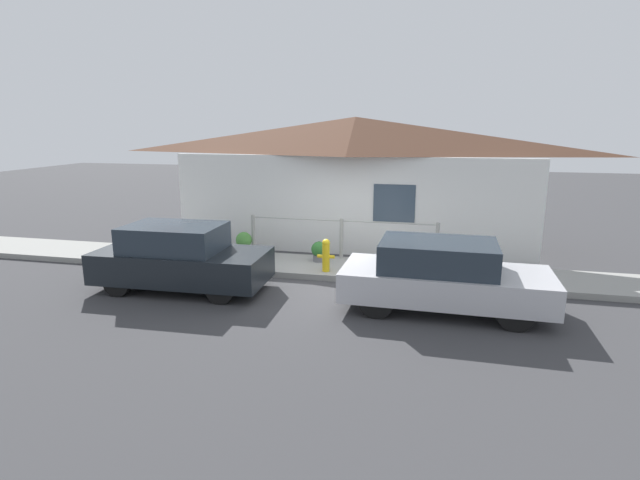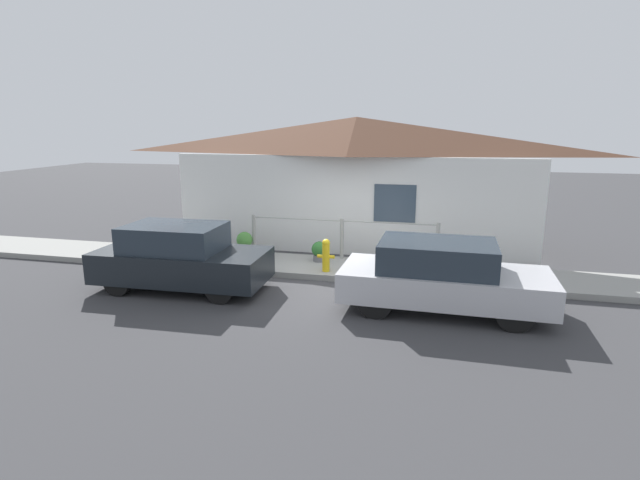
# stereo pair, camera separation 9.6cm
# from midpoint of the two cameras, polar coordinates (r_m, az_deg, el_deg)

# --- Properties ---
(ground_plane) EXTENTS (60.00, 60.00, 0.00)m
(ground_plane) POSITION_cam_midpoint_polar(r_m,az_deg,el_deg) (11.52, 1.20, -4.76)
(ground_plane) COLOR #38383A
(sidewalk) EXTENTS (24.00, 1.72, 0.14)m
(sidewalk) POSITION_cam_midpoint_polar(r_m,az_deg,el_deg) (12.31, 2.07, -3.25)
(sidewalk) COLOR gray
(sidewalk) RESTS_ON ground_plane
(house) EXTENTS (10.37, 2.23, 3.74)m
(house) POSITION_cam_midpoint_polar(r_m,az_deg,el_deg) (14.36, 4.27, 10.91)
(house) COLOR white
(house) RESTS_ON ground_plane
(fence) EXTENTS (4.90, 0.10, 1.04)m
(fence) POSITION_cam_midpoint_polar(r_m,az_deg,el_deg) (12.82, 2.73, 0.40)
(fence) COLOR #999993
(fence) RESTS_ON sidewalk
(car_left) EXTENTS (3.75, 1.70, 1.43)m
(car_left) POSITION_cam_midpoint_polar(r_m,az_deg,el_deg) (11.25, -15.45, -1.97)
(car_left) COLOR black
(car_left) RESTS_ON ground_plane
(car_right) EXTENTS (3.98, 1.76, 1.37)m
(car_right) POSITION_cam_midpoint_polar(r_m,az_deg,el_deg) (9.89, 14.06, -4.03)
(car_right) COLOR #B7B7BC
(car_right) RESTS_ON ground_plane
(fire_hydrant) EXTENTS (0.41, 0.19, 0.78)m
(fire_hydrant) POSITION_cam_midpoint_polar(r_m,az_deg,el_deg) (11.71, 0.92, -1.66)
(fire_hydrant) COLOR yellow
(fire_hydrant) RESTS_ON sidewalk
(potted_plant_near_hydrant) EXTENTS (0.39, 0.39, 0.51)m
(potted_plant_near_hydrant) POSITION_cam_midpoint_polar(r_m,az_deg,el_deg) (12.60, 0.14, -1.27)
(potted_plant_near_hydrant) COLOR slate
(potted_plant_near_hydrant) RESTS_ON sidewalk
(potted_plant_by_fence) EXTENTS (0.43, 0.43, 0.59)m
(potted_plant_by_fence) POSITION_cam_midpoint_polar(r_m,az_deg,el_deg) (13.50, -8.42, -0.13)
(potted_plant_by_fence) COLOR brown
(potted_plant_by_fence) RESTS_ON sidewalk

